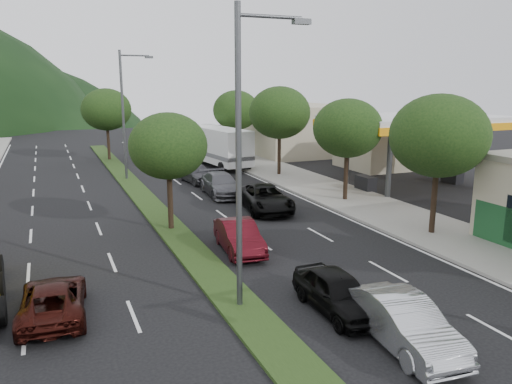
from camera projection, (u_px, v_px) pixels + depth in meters
name	position (u px, v px, depth m)	size (l,w,h in m)	color
sidewalk_right	(314.00, 185.00, 37.25)	(5.00, 90.00, 0.15)	gray
median	(138.00, 191.00, 35.19)	(1.60, 56.00, 0.12)	#1D3112
gas_canopy	(415.00, 124.00, 36.04)	(12.20, 8.20, 5.25)	silver
bldg_right_far	(286.00, 127.00, 56.46)	(10.00, 16.00, 5.20)	#B7AD92
tree_r_b	(439.00, 136.00, 24.30)	(4.80, 4.80, 6.94)	black
tree_r_c	(348.00, 128.00, 31.56)	(4.40, 4.40, 6.48)	black
tree_r_d	(280.00, 113.00, 40.46)	(5.00, 5.00, 7.17)	black
tree_r_e	(236.00, 110.00, 49.52)	(4.60, 4.60, 6.71)	black
tree_med_near	(168.00, 146.00, 25.26)	(4.00, 4.00, 6.02)	black
tree_med_far	(106.00, 110.00, 48.52)	(4.80, 4.80, 6.94)	black
streetlight_near	(244.00, 146.00, 16.10)	(2.60, 0.25, 10.00)	#47494C
streetlight_mid	(126.00, 109.00, 38.58)	(2.60, 0.25, 10.00)	#47494C
sedan_silver	(404.00, 322.00, 14.54)	(1.57, 4.49, 1.48)	#B3B6BB
suv_maroon	(53.00, 300.00, 16.37)	(2.02, 4.39, 1.22)	black
car_queue_a	(337.00, 292.00, 16.74)	(1.66, 4.13, 1.41)	black
car_queue_b	(221.00, 184.00, 34.16)	(2.11, 5.20, 1.51)	#505055
car_queue_c	(239.00, 236.00, 22.76)	(1.50, 4.29, 1.42)	#450B12
car_queue_d	(265.00, 198.00, 30.07)	(2.51, 5.45, 1.51)	black
car_queue_e	(196.00, 173.00, 38.54)	(1.77, 4.41, 1.50)	#454449
car_queue_f	(164.00, 150.00, 52.23)	(1.80, 4.43, 1.28)	black
motorhome	(218.00, 146.00, 45.91)	(3.85, 9.48, 3.54)	white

